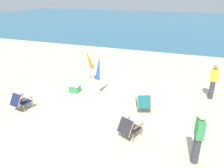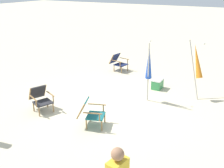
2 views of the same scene
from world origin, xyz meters
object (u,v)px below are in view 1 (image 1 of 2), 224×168
object	(u,v)px
person_by_waterline	(198,138)
cooler_box	(75,88)
beach_chair_front_left	(129,127)
person_near_chairs	(213,82)
beach_chair_back_left	(143,102)
umbrella_furled_orange	(89,59)
umbrella_furled_blue	(99,68)
beach_chair_far_center	(20,101)

from	to	relation	value
person_by_waterline	cooler_box	world-z (taller)	person_by_waterline
beach_chair_front_left	person_by_waterline	size ratio (longest dim) A/B	0.56
person_near_chairs	cooler_box	bearing A→B (deg)	-165.93
beach_chair_back_left	beach_chair_front_left	xyz separation A→B (m)	(-0.05, -1.91, -0.00)
umbrella_furled_orange	person_near_chairs	distance (m)	6.15
umbrella_furled_blue	umbrella_furled_orange	bearing A→B (deg)	130.84
beach_chair_back_left	beach_chair_far_center	bearing A→B (deg)	-161.18
umbrella_furled_blue	beach_chair_far_center	bearing A→B (deg)	-135.55
person_by_waterline	cooler_box	distance (m)	6.46
beach_chair_far_center	beach_chair_front_left	distance (m)	4.77
beach_chair_back_left	person_by_waterline	bearing A→B (deg)	-48.77
beach_chair_front_left	person_by_waterline	bearing A→B (deg)	-11.65
umbrella_furled_orange	umbrella_furled_blue	size ratio (longest dim) A/B	0.95
person_near_chairs	cooler_box	world-z (taller)	person_near_chairs
umbrella_furled_blue	cooler_box	size ratio (longest dim) A/B	4.32
beach_chair_front_left	umbrella_furled_blue	world-z (taller)	umbrella_furled_blue
person_by_waterline	beach_chair_back_left	bearing A→B (deg)	131.23
cooler_box	beach_chair_far_center	bearing A→B (deg)	-117.45
beach_chair_back_left	umbrella_furled_blue	bearing A→B (deg)	160.88
beach_chair_far_center	person_near_chairs	distance (m)	8.47
beach_chair_far_center	umbrella_furled_blue	xyz separation A→B (m)	(2.50, 2.45, 0.96)
person_near_chairs	beach_chair_back_left	bearing A→B (deg)	-139.42
beach_chair_far_center	cooler_box	bearing A→B (deg)	62.55
beach_chair_far_center	umbrella_furled_orange	xyz separation A→B (m)	(1.36, 3.76, 0.89)
person_by_waterline	umbrella_furled_orange	bearing A→B (deg)	141.01
cooler_box	beach_chair_front_left	bearing A→B (deg)	-36.63
beach_chair_front_left	person_by_waterline	xyz separation A→B (m)	(2.11, -0.44, 0.41)
beach_chair_back_left	umbrella_furled_orange	bearing A→B (deg)	148.54
umbrella_furled_orange	beach_chair_back_left	bearing A→B (deg)	-31.46
beach_chair_back_left	umbrella_furled_blue	size ratio (longest dim) A/B	0.42
beach_chair_front_left	cooler_box	xyz separation A→B (m)	(-3.54, 2.63, -0.22)
umbrella_furled_orange	person_by_waterline	distance (m)	7.11
beach_chair_back_left	beach_chair_front_left	world-z (taller)	beach_chair_back_left
beach_chair_far_center	person_near_chairs	world-z (taller)	person_near_chairs
umbrella_furled_blue	person_near_chairs	size ratio (longest dim) A/B	1.30
beach_chair_far_center	person_near_chairs	xyz separation A→B (m)	(7.49, 3.93, 0.42)
person_near_chairs	beach_chair_far_center	bearing A→B (deg)	-152.31
beach_chair_back_left	umbrella_furled_orange	xyz separation A→B (m)	(-3.45, 2.11, 0.89)
beach_chair_back_left	beach_chair_front_left	distance (m)	1.91
beach_chair_front_left	beach_chair_back_left	bearing A→B (deg)	88.41
beach_chair_far_center	umbrella_furled_blue	world-z (taller)	umbrella_furled_blue
umbrella_furled_orange	cooler_box	distance (m)	1.79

